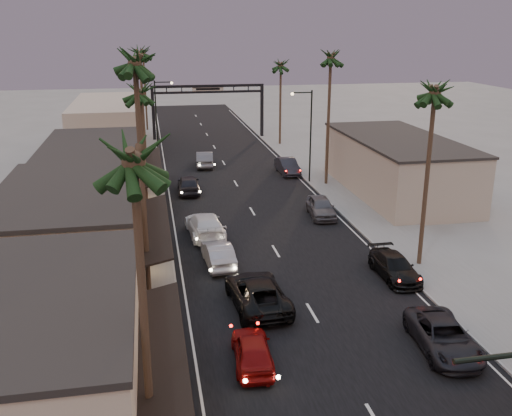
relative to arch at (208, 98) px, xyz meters
name	(u,v)px	position (x,y,z in m)	size (l,w,h in m)	color
ground	(246,201)	(0.00, -30.00, -5.53)	(200.00, 200.00, 0.00)	slate
road	(237,186)	(0.00, -25.00, -5.53)	(14.00, 120.00, 0.02)	black
sidewalk_left	(138,173)	(-9.50, -18.00, -5.47)	(5.00, 92.00, 0.12)	slate
sidewalk_right	(312,165)	(9.50, -18.00, -5.47)	(5.00, 92.00, 0.12)	slate
storefront_near	(28,367)	(-13.00, -58.00, -2.78)	(8.00, 12.00, 5.50)	#C0AC93
storefront_mid	(72,236)	(-13.00, -44.00, -2.78)	(8.00, 14.00, 5.50)	#A29581
storefront_far	(94,175)	(-13.00, -28.00, -3.03)	(8.00, 16.00, 5.00)	#C0AC93
storefront_dist	(108,126)	(-13.00, -5.00, -2.53)	(8.00, 20.00, 6.00)	#A29581
building_right	(397,167)	(14.00, -30.00, -3.03)	(8.00, 18.00, 5.00)	#A29581
arch	(208,98)	(0.00, 0.00, 0.00)	(15.20, 0.40, 7.27)	black
streetlight_right	(308,129)	(6.92, -25.00, -0.20)	(2.13, 0.30, 9.00)	black
streetlight_left	(159,114)	(-6.92, -12.00, -0.20)	(2.13, 0.30, 9.00)	black
palm_la	(133,147)	(-8.60, -61.00, 5.91)	(3.20, 3.20, 13.20)	#38281C
palm_lb	(134,55)	(-8.60, -48.00, 7.85)	(3.20, 3.20, 15.20)	#38281C
palm_lc	(140,87)	(-8.60, -34.00, 4.94)	(3.20, 3.20, 12.20)	#38281C
palm_ld	(139,50)	(-8.60, -15.00, 6.88)	(3.20, 3.20, 14.20)	#38281C
palm_ra	(436,85)	(8.60, -46.00, 5.91)	(3.20, 3.20, 13.20)	#38281C
palm_rb	(331,53)	(8.60, -26.00, 6.88)	(3.20, 3.20, 14.20)	#38281C
palm_rc	(281,62)	(8.60, -6.00, 4.94)	(3.20, 3.20, 12.20)	#38281C
palm_far	(143,50)	(-8.30, 8.00, 5.91)	(3.20, 3.20, 13.20)	#38281C
oncoming_red	(252,350)	(-4.05, -55.17, -4.81)	(1.72, 4.27, 1.45)	maroon
oncoming_pickup	(257,292)	(-2.77, -49.67, -4.69)	(2.79, 6.05, 1.68)	black
oncoming_silver	(218,254)	(-4.17, -43.59, -4.77)	(1.62, 4.65, 1.53)	gray
oncoming_white	(205,225)	(-4.45, -38.09, -4.67)	(2.41, 5.93, 1.72)	silver
oncoming_dgrey	(189,184)	(-4.78, -26.38, -4.70)	(1.96, 4.87, 1.66)	black
oncoming_grey_far	(205,159)	(-2.26, -16.29, -4.70)	(1.76, 5.06, 1.67)	#535459
curbside_near	(443,336)	(5.08, -55.68, -4.80)	(2.43, 5.28, 1.47)	black
curbside_black	(395,267)	(6.20, -47.53, -4.82)	(1.99, 4.89, 1.42)	black
curbside_grey	(321,207)	(5.23, -35.30, -4.73)	(1.91, 4.74, 1.62)	#4A4B4F
curbside_far	(287,166)	(5.90, -21.16, -4.73)	(1.71, 4.90, 1.61)	black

